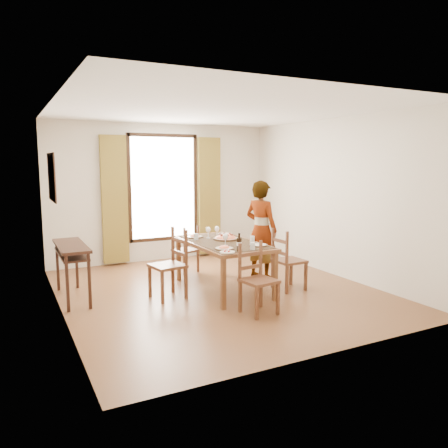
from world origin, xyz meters
name	(u,v)px	position (x,y,z in m)	size (l,w,h in m)	color
ground	(218,291)	(0.00, 0.00, 0.00)	(5.00, 5.00, 0.00)	#4E2818
room_shell	(214,190)	(0.00, 0.13, 1.54)	(4.60, 5.10, 2.74)	beige
console_table	(71,252)	(-2.03, 0.60, 0.68)	(0.38, 1.20, 0.80)	black
dining_table	(223,246)	(0.10, 0.03, 0.69)	(0.94, 1.76, 0.76)	brown
chair_west	(170,266)	(-0.76, 0.03, 0.47)	(0.51, 0.51, 1.01)	brown
chair_north	(186,251)	(0.00, 1.28, 0.39)	(0.47, 0.47, 0.84)	brown
chair_south	(257,281)	(0.03, -1.10, 0.43)	(0.46, 0.46, 0.92)	brown
chair_east	(288,262)	(0.99, -0.41, 0.44)	(0.44, 0.44, 0.95)	brown
man	(261,230)	(0.99, 0.36, 0.83)	(0.60, 0.71, 1.66)	#999DA1
plate_sw	(224,247)	(-0.15, -0.50, 0.78)	(0.27, 0.27, 0.05)	silver
plate_se	(258,244)	(0.41, -0.50, 0.78)	(0.27, 0.27, 0.05)	silver
plate_nw	(195,236)	(-0.14, 0.56, 0.78)	(0.27, 0.27, 0.05)	silver
plate_ne	(225,233)	(0.41, 0.55, 0.78)	(0.27, 0.27, 0.05)	silver
pasta_platter	(226,236)	(0.22, 0.17, 0.81)	(0.40, 0.40, 0.10)	red
caprese_plate	(227,251)	(-0.22, -0.74, 0.78)	(0.20, 0.20, 0.04)	silver
wine_glass_a	(225,239)	(-0.02, -0.29, 0.85)	(0.08, 0.08, 0.18)	white
wine_glass_b	(217,232)	(0.19, 0.41, 0.85)	(0.08, 0.08, 0.18)	white
wine_glass_c	(208,232)	(0.02, 0.39, 0.85)	(0.08, 0.08, 0.18)	white
tumbler_a	(252,239)	(0.45, -0.25, 0.81)	(0.07, 0.07, 0.10)	silver
tumbler_b	(196,237)	(-0.21, 0.34, 0.81)	(0.07, 0.07, 0.10)	silver
tumbler_c	(253,246)	(0.18, -0.72, 0.81)	(0.07, 0.07, 0.10)	silver
wine_bottle	(239,242)	(-0.03, -0.71, 0.88)	(0.07, 0.07, 0.25)	black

